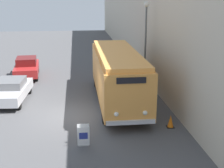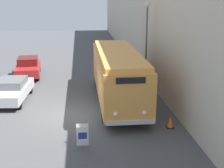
% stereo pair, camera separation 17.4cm
% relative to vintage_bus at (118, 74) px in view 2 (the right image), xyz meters
% --- Properties ---
extents(ground_plane, '(80.00, 80.00, 0.00)m').
position_rel_vintage_bus_xyz_m(ground_plane, '(-2.97, -2.11, -1.75)').
color(ground_plane, '#4C4C4F').
extents(building_wall_right, '(0.30, 60.00, 8.70)m').
position_rel_vintage_bus_xyz_m(building_wall_right, '(2.96, 7.89, 2.60)').
color(building_wall_right, beige).
rests_on(building_wall_right, ground_plane).
extents(vintage_bus, '(2.45, 9.39, 3.10)m').
position_rel_vintage_bus_xyz_m(vintage_bus, '(0.00, 0.00, 0.00)').
color(vintage_bus, black).
rests_on(vintage_bus, ground_plane).
extents(sign_board, '(0.53, 0.35, 0.93)m').
position_rel_vintage_bus_xyz_m(sign_board, '(-2.22, -5.53, -1.30)').
color(sign_board, gray).
rests_on(sign_board, ground_plane).
extents(streetlamp, '(0.36, 0.36, 5.86)m').
position_rel_vintage_bus_xyz_m(streetlamp, '(2.19, 2.36, 2.10)').
color(streetlamp, '#595E60').
rests_on(streetlamp, ground_plane).
extents(parked_car_near, '(2.15, 4.44, 1.34)m').
position_rel_vintage_bus_xyz_m(parked_car_near, '(-6.45, 0.82, -1.06)').
color(parked_car_near, black).
rests_on(parked_car_near, ground_plane).
extents(parked_car_mid, '(2.08, 4.25, 1.54)m').
position_rel_vintage_bus_xyz_m(parked_car_mid, '(-6.30, 6.54, -0.97)').
color(parked_car_mid, black).
rests_on(parked_car_mid, ground_plane).
extents(traffic_cone, '(0.36, 0.36, 0.64)m').
position_rel_vintage_bus_xyz_m(traffic_cone, '(2.09, -4.13, -1.44)').
color(traffic_cone, black).
rests_on(traffic_cone, ground_plane).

